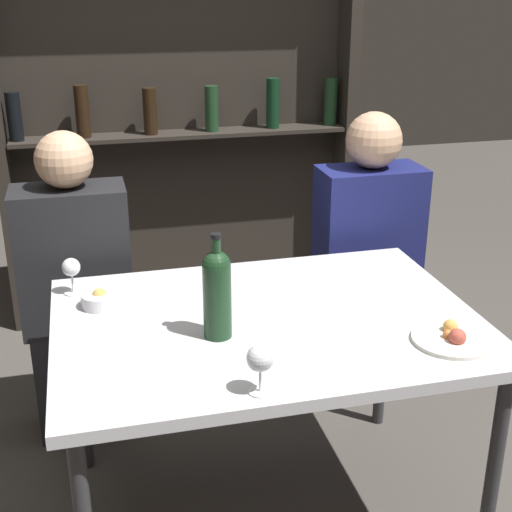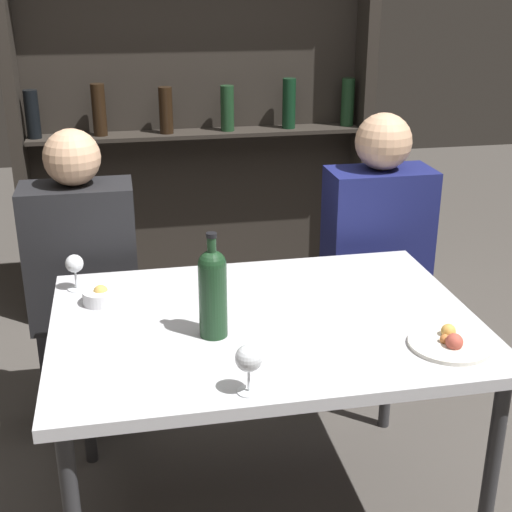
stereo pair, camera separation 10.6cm
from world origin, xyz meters
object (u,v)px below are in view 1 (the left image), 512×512
object	(u,v)px
wine_glass_1	(71,269)
seated_person_right	(366,267)
food_plate_0	(452,338)
snack_bowl	(100,299)
wine_bottle	(217,290)
seated_person_left	(78,298)
wine_glass_0	(260,360)

from	to	relation	value
wine_glass_1	seated_person_right	xyz separation A→B (m)	(1.16, 0.33, -0.24)
food_plate_0	snack_bowl	distance (m)	1.07
wine_bottle	food_plate_0	world-z (taller)	wine_bottle
wine_glass_1	seated_person_right	world-z (taller)	seated_person_right
wine_bottle	seated_person_right	distance (m)	1.10
seated_person_left	seated_person_right	world-z (taller)	seated_person_right
wine_bottle	seated_person_right	world-z (taller)	seated_person_right
seated_person_left	wine_glass_0	bearing A→B (deg)	-67.26
wine_glass_0	seated_person_left	size ratio (longest dim) A/B	0.11
wine_bottle	snack_bowl	world-z (taller)	wine_bottle
wine_glass_0	seated_person_right	xyz separation A→B (m)	(0.72, 1.05, -0.25)
wine_bottle	seated_person_left	size ratio (longest dim) A/B	0.26
wine_glass_1	seated_person_left	bearing A→B (deg)	89.42
snack_bowl	seated_person_left	world-z (taller)	seated_person_left
snack_bowl	wine_bottle	bearing A→B (deg)	-41.36
seated_person_left	wine_bottle	bearing A→B (deg)	-61.58
wine_glass_0	wine_glass_1	xyz separation A→B (m)	(-0.44, 0.72, -0.01)
wine_glass_0	food_plate_0	size ratio (longest dim) A/B	0.57
food_plate_0	snack_bowl	xyz separation A→B (m)	(-0.96, 0.47, 0.01)
wine_bottle	wine_glass_0	world-z (taller)	wine_bottle
food_plate_0	seated_person_left	xyz separation A→B (m)	(-1.03, 0.93, -0.18)
wine_glass_1	food_plate_0	size ratio (longest dim) A/B	0.53
seated_person_right	food_plate_0	bearing A→B (deg)	-97.84
wine_glass_1	seated_person_left	xyz separation A→B (m)	(0.00, 0.33, -0.25)
wine_bottle	seated_person_left	xyz separation A→B (m)	(-0.40, 0.73, -0.31)
seated_person_right	wine_glass_1	bearing A→B (deg)	-164.23
wine_bottle	wine_glass_0	size ratio (longest dim) A/B	2.39
food_plate_0	seated_person_right	world-z (taller)	seated_person_right
wine_glass_1	snack_bowl	world-z (taller)	wine_glass_1
wine_bottle	snack_bowl	distance (m)	0.44
wine_bottle	seated_person_left	bearing A→B (deg)	118.42
wine_glass_1	seated_person_right	bearing A→B (deg)	15.77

